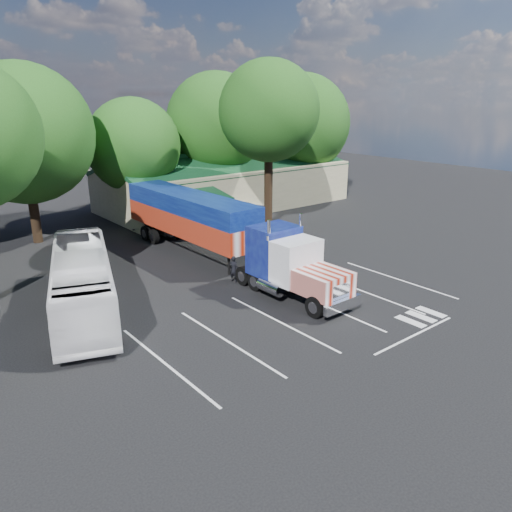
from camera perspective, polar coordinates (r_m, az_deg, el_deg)
ground at (r=29.28m, az=-5.04°, el=-3.61°), size 120.00×120.00×0.00m
event_hall at (r=50.43m, az=-3.55°, el=8.23°), size 24.20×14.12×5.55m
tree_row_c at (r=40.27m, az=-25.05°, el=12.51°), size 10.00×10.00×13.05m
tree_row_d at (r=44.68m, az=-13.86°, el=12.15°), size 8.00×8.00×10.60m
tree_row_e at (r=49.50m, az=-4.54°, el=14.87°), size 9.60×9.60×12.90m
tree_row_f at (r=54.93m, az=5.13°, el=14.85°), size 10.40×10.40×13.00m
tree_near_right at (r=40.99m, az=1.49°, el=16.20°), size 8.00×8.00×13.50m
semi_truck at (r=33.08m, az=-5.02°, el=3.49°), size 3.46×21.09×4.41m
woman at (r=29.86m, az=-2.55°, el=-1.47°), size 0.56×0.68×1.61m
bicycle at (r=34.68m, az=-0.57°, el=0.68°), size 0.87×1.69×0.85m
tour_bus at (r=26.95m, az=-19.22°, el=-2.81°), size 6.50×12.01×3.28m
silver_sedan at (r=45.79m, az=-1.68°, el=5.42°), size 4.76×1.84×1.55m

